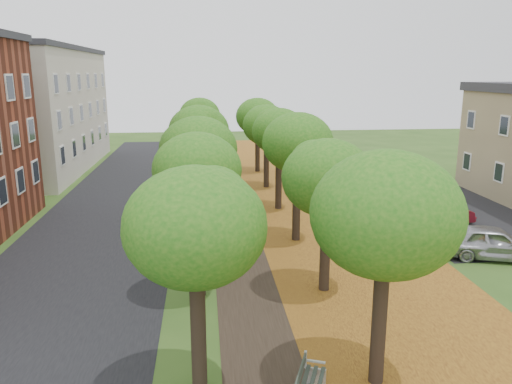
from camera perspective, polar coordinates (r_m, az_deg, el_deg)
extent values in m
cube|color=black|center=(28.51, -17.05, -3.96)|extent=(8.00, 70.00, 0.01)
cube|color=black|center=(28.03, -1.80, -3.64)|extent=(3.20, 70.00, 0.01)
cube|color=#AC731F|center=(28.81, 8.18, -3.30)|extent=(7.50, 70.00, 0.01)
cube|color=black|center=(32.79, 22.32, -2.13)|extent=(9.00, 16.00, 0.01)
cylinder|color=black|center=(13.41, -6.60, -15.72)|extent=(0.40, 0.40, 3.49)
ellipsoid|color=#1B6014|center=(12.26, -6.97, -3.75)|extent=(3.58, 3.58, 3.05)
cylinder|color=black|center=(18.88, -6.48, -6.80)|extent=(0.40, 0.40, 3.49)
ellipsoid|color=#1B6014|center=(18.08, -6.73, 1.88)|extent=(3.58, 3.58, 3.05)
cylinder|color=black|center=(24.59, -6.42, -1.96)|extent=(0.40, 0.40, 3.49)
ellipsoid|color=#1B6014|center=(23.98, -6.61, 4.76)|extent=(3.58, 3.58, 3.05)
cylinder|color=black|center=(30.42, -6.39, 1.05)|extent=(0.40, 0.40, 3.49)
ellipsoid|color=#1B6014|center=(29.93, -6.53, 6.50)|extent=(3.58, 3.58, 3.05)
cylinder|color=black|center=(36.30, -6.36, 3.08)|extent=(0.40, 0.40, 3.49)
ellipsoid|color=#1B6014|center=(35.89, -6.48, 7.66)|extent=(3.58, 3.58, 3.05)
cylinder|color=black|center=(42.22, -6.34, 4.55)|extent=(0.40, 0.40, 3.49)
ellipsoid|color=#1B6014|center=(41.87, -6.45, 8.49)|extent=(3.58, 3.58, 3.05)
cylinder|color=black|center=(14.16, 13.88, -14.37)|extent=(0.40, 0.40, 3.49)
ellipsoid|color=#1B6014|center=(13.07, 14.59, -3.00)|extent=(3.58, 3.58, 3.05)
cylinder|color=black|center=(19.41, 7.91, -6.26)|extent=(0.40, 0.40, 3.49)
ellipsoid|color=#1B6014|center=(18.64, 8.20, 2.19)|extent=(3.58, 3.58, 3.05)
cylinder|color=black|center=(25.01, 4.64, -1.65)|extent=(0.40, 0.40, 3.49)
ellipsoid|color=#1B6014|center=(24.41, 4.77, 4.96)|extent=(3.58, 3.58, 3.05)
cylinder|color=black|center=(30.76, 2.59, 1.26)|extent=(0.40, 0.40, 3.49)
ellipsoid|color=#1B6014|center=(30.27, 2.65, 6.65)|extent=(3.58, 3.58, 3.05)
cylinder|color=black|center=(36.58, 1.19, 3.25)|extent=(0.40, 0.40, 3.49)
ellipsoid|color=#1B6014|center=(36.18, 1.21, 7.79)|extent=(3.58, 3.58, 3.05)
cylinder|color=black|center=(42.46, 0.17, 4.68)|extent=(0.40, 0.40, 3.49)
ellipsoid|color=#1B6014|center=(42.11, 0.17, 8.60)|extent=(3.58, 3.58, 3.05)
cube|color=beige|center=(47.29, -24.88, 8.32)|extent=(10.00, 20.00, 10.00)
cube|color=#2D2D33|center=(47.21, -25.52, 14.60)|extent=(10.30, 20.30, 0.40)
cube|color=#2C372C|center=(13.47, 4.99, -20.22)|extent=(0.76, 1.89, 0.29)
cube|color=silver|center=(14.50, 6.82, -20.19)|extent=(0.54, 0.26, 0.50)
cube|color=silver|center=(14.25, 6.87, -18.68)|extent=(0.49, 0.24, 0.04)
imported|color=#9E9EA2|center=(25.13, 25.44, -5.22)|extent=(4.85, 3.12, 1.54)
imported|color=maroon|center=(29.70, 20.05, -2.19)|extent=(4.01, 1.59, 1.30)
imported|color=#303034|center=(33.89, 18.03, -0.08)|extent=(5.03, 2.80, 1.38)
imported|color=white|center=(34.68, 18.24, 0.24)|extent=(5.62, 3.98, 1.42)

